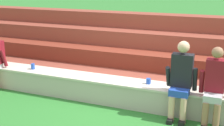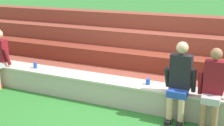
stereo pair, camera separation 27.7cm
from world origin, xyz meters
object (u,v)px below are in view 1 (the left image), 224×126
person_center (181,79)px  person_right_of_center (214,86)px  plastic_cup_left_end (148,81)px  plastic_cup_right_end (33,66)px

person_center → person_right_of_center: 0.57m
person_center → plastic_cup_left_end: bearing=158.5°
person_right_of_center → plastic_cup_left_end: person_right_of_center is taller
person_right_of_center → plastic_cup_right_end: person_right_of_center is taller
person_center → plastic_cup_right_end: person_center is taller
person_center → plastic_cup_left_end: (-0.66, 0.26, -0.22)m
person_center → person_right_of_center: (0.57, -0.04, -0.04)m
person_right_of_center → plastic_cup_right_end: bearing=176.2°
plastic_cup_left_end → plastic_cup_right_end: plastic_cup_right_end is taller
plastic_cup_left_end → plastic_cup_right_end: bearing=-179.1°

